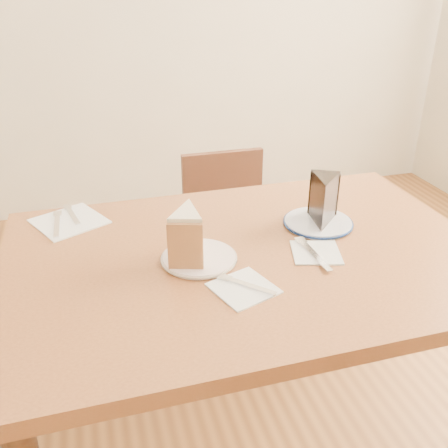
# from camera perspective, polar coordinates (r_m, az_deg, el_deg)

# --- Properties ---
(table) EXTENTS (1.20, 0.80, 0.75)m
(table) POSITION_cam_1_polar(r_m,az_deg,el_deg) (1.31, 2.80, -6.92)
(table) COLOR #552D17
(table) RESTS_ON ground
(chair_far) EXTENTS (0.38, 0.38, 0.76)m
(chair_far) POSITION_cam_1_polar(r_m,az_deg,el_deg) (1.95, 0.77, -2.26)
(chair_far) COLOR black
(chair_far) RESTS_ON ground
(plate_cream) EXTENTS (0.18, 0.18, 0.01)m
(plate_cream) POSITION_cam_1_polar(r_m,az_deg,el_deg) (1.21, -2.87, -3.91)
(plate_cream) COLOR white
(plate_cream) RESTS_ON table
(plate_navy) EXTENTS (0.18, 0.18, 0.01)m
(plate_navy) POSITION_cam_1_polar(r_m,az_deg,el_deg) (1.40, 10.69, 0.17)
(plate_navy) COLOR white
(plate_navy) RESTS_ON table
(carrot_cake) EXTENTS (0.11, 0.13, 0.11)m
(carrot_cake) POSITION_cam_1_polar(r_m,az_deg,el_deg) (1.19, -4.16, -1.19)
(carrot_cake) COLOR #F3E8C8
(carrot_cake) RESTS_ON plate_cream
(chocolate_cake) EXTENTS (0.12, 0.13, 0.12)m
(chocolate_cake) POSITION_cam_1_polar(r_m,az_deg,el_deg) (1.37, 11.30, 2.39)
(chocolate_cake) COLOR black
(chocolate_cake) RESTS_ON plate_navy
(napkin_cream) EXTENTS (0.16, 0.16, 0.00)m
(napkin_cream) POSITION_cam_1_polar(r_m,az_deg,el_deg) (1.11, 2.24, -7.35)
(napkin_cream) COLOR white
(napkin_cream) RESTS_ON table
(napkin_navy) EXTENTS (0.15, 0.15, 0.00)m
(napkin_navy) POSITION_cam_1_polar(r_m,az_deg,el_deg) (1.27, 10.47, -3.22)
(napkin_navy) COLOR white
(napkin_navy) RESTS_ON table
(napkin_spare) EXTENTS (0.23, 0.23, 0.00)m
(napkin_spare) POSITION_cam_1_polar(r_m,az_deg,el_deg) (1.46, -17.26, 0.30)
(napkin_spare) COLOR white
(napkin_spare) RESTS_ON table
(fork_cream) EXTENTS (0.11, 0.11, 0.00)m
(fork_cream) POSITION_cam_1_polar(r_m,az_deg,el_deg) (1.12, 2.70, -6.97)
(fork_cream) COLOR silver
(fork_cream) RESTS_ON napkin_cream
(knife_navy) EXTENTS (0.02, 0.17, 0.00)m
(knife_navy) POSITION_cam_1_polar(r_m,az_deg,el_deg) (1.25, 10.20, -3.37)
(knife_navy) COLOR silver
(knife_navy) RESTS_ON napkin_navy
(fork_spare) EXTENTS (0.04, 0.14, 0.00)m
(fork_spare) POSITION_cam_1_polar(r_m,az_deg,el_deg) (1.49, -16.98, 1.05)
(fork_spare) COLOR silver
(fork_spare) RESTS_ON napkin_spare
(knife_spare) EXTENTS (0.02, 0.16, 0.00)m
(knife_spare) POSITION_cam_1_polar(r_m,az_deg,el_deg) (1.45, -18.54, 0.02)
(knife_spare) COLOR silver
(knife_spare) RESTS_ON napkin_spare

